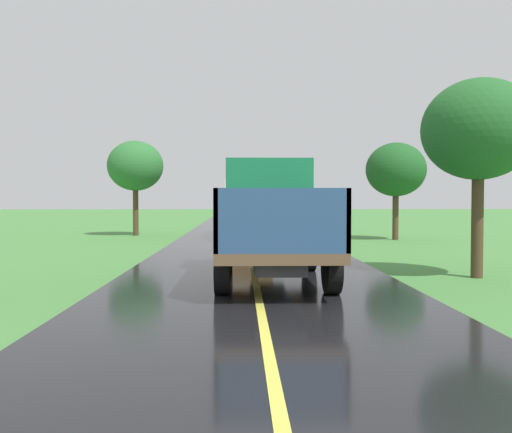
{
  "coord_description": "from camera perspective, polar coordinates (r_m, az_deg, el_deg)",
  "views": [
    {
      "loc": [
        -0.32,
        -0.95,
        1.89
      ],
      "look_at": [
        0.11,
        14.3,
        1.4
      ],
      "focal_mm": 37.81,
      "sensor_mm": 36.0,
      "label": 1
    }
  ],
  "objects": [
    {
      "name": "roadside_tree_near_left",
      "position": [
        28.68,
        -12.64,
        5.22
      ],
      "size": [
        2.87,
        2.87,
        4.91
      ],
      "color": "#4C3823",
      "rests_on": "ground"
    },
    {
      "name": "banana_truck_far",
      "position": [
        26.94,
        -1.09,
        0.97
      ],
      "size": [
        2.38,
        5.81,
        2.8
      ],
      "color": "#2D2D30",
      "rests_on": "road_surface"
    },
    {
      "name": "banana_truck_near",
      "position": [
        12.7,
        1.41,
        -0.04
      ],
      "size": [
        2.38,
        5.82,
        2.8
      ],
      "color": "#2D2D30",
      "rests_on": "road_surface"
    },
    {
      "name": "roadside_tree_mid_right",
      "position": [
        25.86,
        14.58,
        4.79
      ],
      "size": [
        2.77,
        2.77,
        4.51
      ],
      "color": "#4C3823",
      "rests_on": "ground"
    },
    {
      "name": "roadside_tree_far_left",
      "position": [
        14.06,
        22.48,
        8.41
      ],
      "size": [
        2.68,
        2.68,
        4.77
      ],
      "color": "#4C3823",
      "rests_on": "ground"
    }
  ]
}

